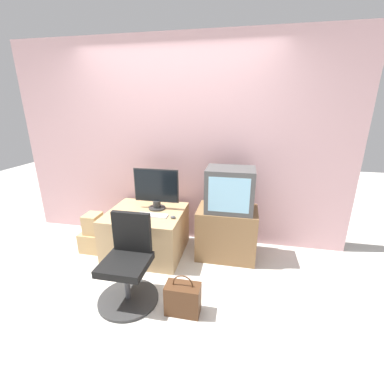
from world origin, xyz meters
The scene contains 12 objects.
ground_plane centered at (0.00, 0.00, 0.00)m, with size 12.00×12.00×0.00m, color beige.
wall_back centered at (0.00, 1.32, 1.30)m, with size 4.40×0.05×2.60m.
desk centered at (-0.28, 0.80, 0.28)m, with size 0.91×0.82×0.56m.
side_stand centered at (0.71, 0.93, 0.31)m, with size 0.71×0.48×0.62m.
main_monitor centered at (-0.17, 0.93, 0.82)m, with size 0.56×0.21×0.51m.
keyboard centered at (-0.15, 0.70, 0.57)m, with size 0.36×0.11×0.01m.
mouse centered at (0.11, 0.67, 0.58)m, with size 0.06×0.04×0.04m.
crt_tv centered at (0.73, 0.90, 0.88)m, with size 0.54×0.40×0.51m.
office_chair centered at (-0.15, -0.02, 0.33)m, with size 0.57×0.57×0.84m.
cardboard_box_lower centered at (-0.96, 0.71, 0.13)m, with size 0.33×0.28×0.26m.
cardboard_box_upper centered at (-0.96, 0.71, 0.38)m, with size 0.18×0.23×0.25m.
handbag centered at (0.40, -0.10, 0.15)m, with size 0.31×0.17×0.39m.
Camera 1 is at (0.86, -1.92, 1.79)m, focal length 24.00 mm.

